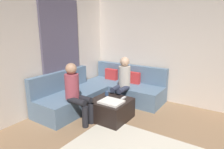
{
  "coord_description": "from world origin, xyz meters",
  "views": [
    {
      "loc": [
        0.67,
        -1.85,
        1.89
      ],
      "look_at": [
        -1.63,
        1.63,
        0.85
      ],
      "focal_mm": 31.06,
      "sensor_mm": 36.0,
      "label": 1
    }
  ],
  "objects": [
    {
      "name": "sectional_couch",
      "position": [
        -2.08,
        1.88,
        0.28
      ],
      "size": [
        2.1,
        2.55,
        0.87
      ],
      "color": "slate",
      "rests_on": "ground_plane"
    },
    {
      "name": "ottoman",
      "position": [
        -1.42,
        1.25,
        0.21
      ],
      "size": [
        0.76,
        0.76,
        0.42
      ],
      "primitive_type": "cube",
      "color": "black",
      "rests_on": "ground_plane"
    },
    {
      "name": "game_remote",
      "position": [
        -1.24,
        1.47,
        0.43
      ],
      "size": [
        0.05,
        0.15,
        0.02
      ],
      "primitive_type": "cube",
      "color": "white",
      "rests_on": "ottoman"
    },
    {
      "name": "coffee_mug",
      "position": [
        -1.64,
        1.43,
        0.47
      ],
      "size": [
        0.08,
        0.08,
        0.1
      ],
      "primitive_type": "cylinder",
      "color": "#334C72",
      "rests_on": "ottoman"
    },
    {
      "name": "person_on_couch_back",
      "position": [
        -1.54,
        1.93,
        0.66
      ],
      "size": [
        0.3,
        0.6,
        1.2
      ],
      "rotation": [
        0.0,
        0.0,
        3.14
      ],
      "color": "#2D3347",
      "rests_on": "ground_plane"
    },
    {
      "name": "wall_back",
      "position": [
        0.0,
        2.94,
        1.35
      ],
      "size": [
        6.0,
        0.12,
        2.7
      ],
      "primitive_type": "cube",
      "color": "beige",
      "rests_on": "ground_plane"
    },
    {
      "name": "folded_blanket",
      "position": [
        -1.32,
        1.13,
        0.44
      ],
      "size": [
        0.44,
        0.36,
        0.04
      ],
      "primitive_type": "cube",
      "color": "white",
      "rests_on": "ottoman"
    },
    {
      "name": "curtain_panel",
      "position": [
        -2.84,
        1.3,
        1.25
      ],
      "size": [
        0.06,
        1.1,
        2.5
      ],
      "primitive_type": "cube",
      "color": "#595166",
      "rests_on": "ground_plane"
    },
    {
      "name": "person_on_couch_side",
      "position": [
        -1.93,
        0.79,
        0.66
      ],
      "size": [
        0.6,
        0.3,
        1.2
      ],
      "rotation": [
        0.0,
        0.0,
        -1.57
      ],
      "color": "black",
      "rests_on": "ground_plane"
    },
    {
      "name": "wall_left",
      "position": [
        -2.94,
        0.0,
        1.35
      ],
      "size": [
        0.12,
        6.0,
        2.7
      ],
      "primitive_type": "cube",
      "color": "beige",
      "rests_on": "ground_plane"
    }
  ]
}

